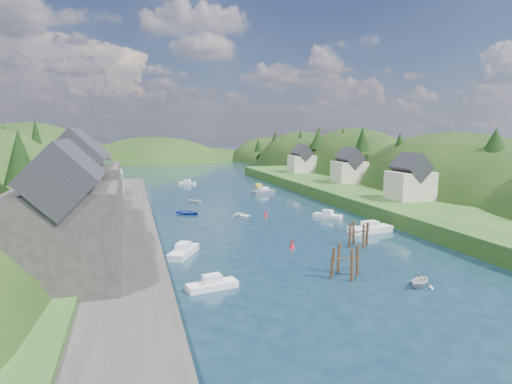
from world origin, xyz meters
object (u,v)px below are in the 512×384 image
object	(u,v)px
piling_cluster_far	(358,236)
channel_buoy_far	(266,214)
piling_cluster_near	(345,264)
channel_buoy_near	(292,244)

from	to	relation	value
piling_cluster_far	channel_buoy_far	bearing A→B (deg)	104.66
piling_cluster_far	channel_buoy_far	distance (m)	22.21
channel_buoy_far	piling_cluster_far	bearing A→B (deg)	-75.34
piling_cluster_near	piling_cluster_far	xyz separation A→B (m)	(7.31, 10.15, -0.09)
piling_cluster_far	channel_buoy_far	world-z (taller)	piling_cluster_far
piling_cluster_near	piling_cluster_far	world-z (taller)	piling_cluster_near
channel_buoy_near	channel_buoy_far	world-z (taller)	same
piling_cluster_near	piling_cluster_far	bearing A→B (deg)	54.23
channel_buoy_near	piling_cluster_near	bearing A→B (deg)	-83.74
piling_cluster_near	channel_buoy_far	world-z (taller)	piling_cluster_near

